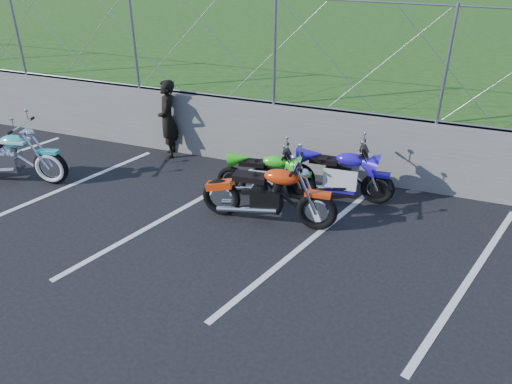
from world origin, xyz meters
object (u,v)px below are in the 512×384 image
(cruiser_turquoise, at_px, (10,158))
(sportbike_blue, at_px, (340,176))
(naked_orange, at_px, (270,196))
(sportbike_green, at_px, (267,177))
(person_standing, at_px, (168,119))

(cruiser_turquoise, distance_m, sportbike_blue, 6.18)
(naked_orange, relative_size, sportbike_green, 1.27)
(sportbike_green, relative_size, sportbike_blue, 0.90)
(sportbike_green, height_order, person_standing, person_standing)
(cruiser_turquoise, distance_m, naked_orange, 5.11)
(sportbike_blue, bearing_deg, naked_orange, -130.35)
(sportbike_blue, height_order, person_standing, person_standing)
(cruiser_turquoise, bearing_deg, person_standing, 31.39)
(sportbike_green, bearing_deg, naked_orange, -77.27)
(cruiser_turquoise, height_order, person_standing, person_standing)
(naked_orange, distance_m, person_standing, 3.39)
(sportbike_blue, relative_size, person_standing, 1.22)
(cruiser_turquoise, xyz_separation_m, sportbike_blue, (6.00, 1.49, -0.03))
(person_standing, bearing_deg, cruiser_turquoise, -71.98)
(person_standing, bearing_deg, sportbike_green, 43.64)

